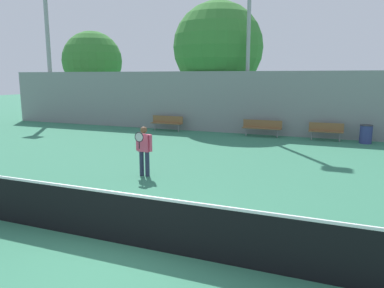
% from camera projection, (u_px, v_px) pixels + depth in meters
% --- Properties ---
extents(ground_plane, '(100.00, 100.00, 0.00)m').
position_uv_depth(ground_plane, '(133.00, 246.00, 7.04)').
color(ground_plane, '#337556').
extents(tennis_net, '(10.16, 0.09, 1.03)m').
position_uv_depth(tennis_net, '(133.00, 220.00, 6.94)').
color(tennis_net, black).
rests_on(tennis_net, ground_plane).
extents(tennis_player, '(0.58, 0.40, 1.59)m').
position_uv_depth(tennis_player, '(144.00, 148.00, 11.83)').
color(tennis_player, '#282D47').
rests_on(tennis_player, ground_plane).
extents(bench_courtside_near, '(1.65, 0.40, 0.86)m').
position_uv_depth(bench_courtside_near, '(326.00, 130.00, 18.54)').
color(bench_courtside_near, brown).
rests_on(bench_courtside_near, ground_plane).
extents(bench_adjacent_court, '(2.06, 0.40, 0.86)m').
position_uv_depth(bench_adjacent_court, '(262.00, 126.00, 19.74)').
color(bench_adjacent_court, brown).
rests_on(bench_adjacent_court, ground_plane).
extents(bench_by_gate, '(1.93, 0.40, 0.86)m').
position_uv_depth(bench_by_gate, '(167.00, 122.00, 21.82)').
color(bench_by_gate, brown).
rests_on(bench_by_gate, ground_plane).
extents(light_pole_far_right, '(0.90, 0.60, 9.02)m').
position_uv_depth(light_pole_far_right, '(48.00, 46.00, 25.61)').
color(light_pole_far_right, '#939399').
rests_on(light_pole_far_right, ground_plane).
extents(light_pole_center_back, '(0.90, 0.60, 10.99)m').
position_uv_depth(light_pole_center_back, '(249.00, 10.00, 20.16)').
color(light_pole_center_back, '#939399').
rests_on(light_pole_center_back, ground_plane).
extents(trash_bin, '(0.59, 0.59, 0.89)m').
position_uv_depth(trash_bin, '(366.00, 134.00, 17.71)').
color(trash_bin, navy).
rests_on(trash_bin, ground_plane).
extents(back_fence, '(35.80, 0.06, 3.42)m').
position_uv_depth(back_fence, '(274.00, 104.00, 19.89)').
color(back_fence, gray).
rests_on(back_fence, ground_plane).
extents(tree_green_tall, '(4.63, 4.63, 6.63)m').
position_uv_depth(tree_green_tall, '(92.00, 61.00, 29.48)').
color(tree_green_tall, brown).
rests_on(tree_green_tall, ground_plane).
extents(tree_green_broad, '(5.56, 5.56, 7.69)m').
position_uv_depth(tree_green_broad, '(218.00, 48.00, 23.19)').
color(tree_green_broad, brown).
rests_on(tree_green_broad, ground_plane).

